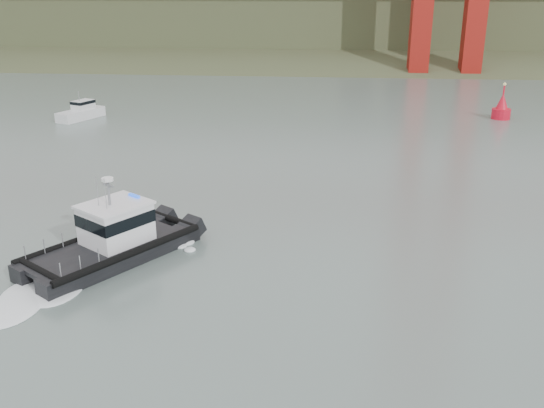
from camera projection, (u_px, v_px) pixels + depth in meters
The scene contains 5 objects.
ground at pixel (229, 313), 26.69m from camera, with size 400.00×400.00×0.00m, color slate.
headlands at pixel (312, 12), 141.59m from camera, with size 500.00×105.36×27.12m.
patrol_boat at pixel (113, 238), 31.59m from camera, with size 8.21×9.78×4.61m.
motorboat at pixel (81, 112), 64.37m from camera, with size 3.85×5.76×3.02m.
nav_buoy at pixel (502, 109), 64.28m from camera, with size 1.94×1.94×4.05m.
Camera 1 is at (4.01, -23.13, 13.72)m, focal length 40.00 mm.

